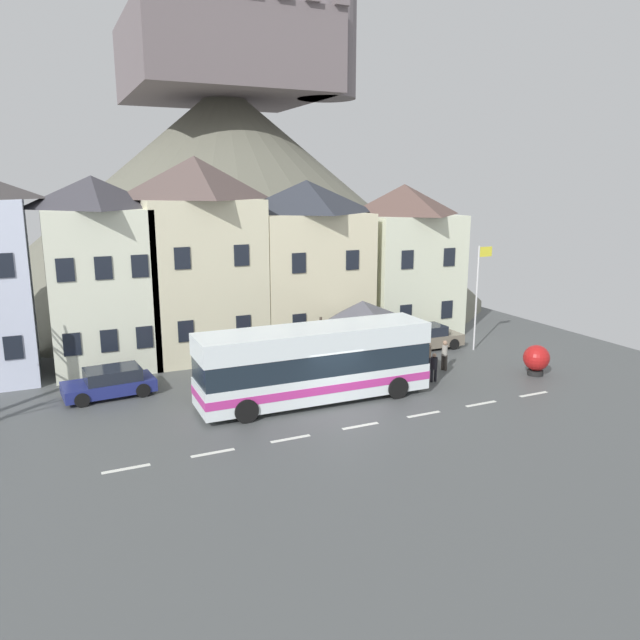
{
  "coord_description": "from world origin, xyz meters",
  "views": [
    {
      "loc": [
        -10.95,
        -21.45,
        9.46
      ],
      "look_at": [
        1.15,
        5.01,
        2.92
      ],
      "focal_mm": 34.29,
      "sensor_mm": 36.0,
      "label": 1
    }
  ],
  "objects_px": {
    "townhouse_01": "(98,272)",
    "pedestrian_00": "(372,363)",
    "bus_shelter": "(362,311)",
    "parked_car_01": "(110,382)",
    "townhouse_03": "(307,263)",
    "pedestrian_01": "(445,354)",
    "transit_bus": "(315,364)",
    "harbour_buoy": "(536,359)",
    "townhouse_04": "(403,259)",
    "pedestrian_03": "(434,365)",
    "parked_car_00": "(424,338)",
    "public_bench": "(337,350)",
    "townhouse_02": "(198,257)",
    "pedestrian_02": "(428,354)",
    "hilltop_castle": "(228,185)",
    "flagpole": "(478,289)"
  },
  "relations": [
    {
      "from": "flagpole",
      "to": "harbour_buoy",
      "type": "bearing_deg",
      "value": -93.56
    },
    {
      "from": "townhouse_01",
      "to": "pedestrian_01",
      "type": "xyz_separation_m",
      "value": [
        15.81,
        -8.76,
        -4.07
      ]
    },
    {
      "from": "townhouse_01",
      "to": "townhouse_03",
      "type": "xyz_separation_m",
      "value": [
        11.67,
        -0.48,
        -0.1
      ]
    },
    {
      "from": "townhouse_02",
      "to": "bus_shelter",
      "type": "xyz_separation_m",
      "value": [
        7.13,
        -6.05,
        -2.54
      ]
    },
    {
      "from": "townhouse_02",
      "to": "hilltop_castle",
      "type": "relative_size",
      "value": 0.25
    },
    {
      "from": "transit_bus",
      "to": "harbour_buoy",
      "type": "bearing_deg",
      "value": -5.29
    },
    {
      "from": "pedestrian_03",
      "to": "townhouse_03",
      "type": "bearing_deg",
      "value": 104.71
    },
    {
      "from": "flagpole",
      "to": "harbour_buoy",
      "type": "distance_m",
      "value": 5.83
    },
    {
      "from": "townhouse_02",
      "to": "pedestrian_02",
      "type": "xyz_separation_m",
      "value": [
        9.61,
        -8.55,
        -4.54
      ]
    },
    {
      "from": "pedestrian_01",
      "to": "flagpole",
      "type": "bearing_deg",
      "value": 32.44
    },
    {
      "from": "pedestrian_02",
      "to": "townhouse_01",
      "type": "bearing_deg",
      "value": 149.98
    },
    {
      "from": "transit_bus",
      "to": "bus_shelter",
      "type": "height_order",
      "value": "bus_shelter"
    },
    {
      "from": "pedestrian_01",
      "to": "townhouse_01",
      "type": "bearing_deg",
      "value": 151.01
    },
    {
      "from": "pedestrian_03",
      "to": "public_bench",
      "type": "bearing_deg",
      "value": 113.41
    },
    {
      "from": "flagpole",
      "to": "pedestrian_00",
      "type": "bearing_deg",
      "value": -165.0
    },
    {
      "from": "hilltop_castle",
      "to": "transit_bus",
      "type": "xyz_separation_m",
      "value": [
        -4.3,
        -27.6,
        -7.57
      ]
    },
    {
      "from": "pedestrian_02",
      "to": "harbour_buoy",
      "type": "bearing_deg",
      "value": -30.97
    },
    {
      "from": "parked_car_00",
      "to": "pedestrian_02",
      "type": "xyz_separation_m",
      "value": [
        -2.3,
        -3.77,
        0.23
      ]
    },
    {
      "from": "bus_shelter",
      "to": "flagpole",
      "type": "distance_m",
      "value": 7.43
    },
    {
      "from": "townhouse_01",
      "to": "townhouse_03",
      "type": "bearing_deg",
      "value": -2.37
    },
    {
      "from": "townhouse_01",
      "to": "parked_car_00",
      "type": "distance_m",
      "value": 18.37
    },
    {
      "from": "pedestrian_01",
      "to": "flagpole",
      "type": "distance_m",
      "value": 5.46
    },
    {
      "from": "townhouse_02",
      "to": "pedestrian_01",
      "type": "relative_size",
      "value": 6.92
    },
    {
      "from": "townhouse_04",
      "to": "pedestrian_03",
      "type": "distance_m",
      "value": 11.39
    },
    {
      "from": "townhouse_03",
      "to": "pedestrian_00",
      "type": "distance_m",
      "value": 8.87
    },
    {
      "from": "bus_shelter",
      "to": "townhouse_01",
      "type": "bearing_deg",
      "value": 153.83
    },
    {
      "from": "public_bench",
      "to": "flagpole",
      "type": "distance_m",
      "value": 8.81
    },
    {
      "from": "townhouse_03",
      "to": "pedestrian_01",
      "type": "height_order",
      "value": "townhouse_03"
    },
    {
      "from": "harbour_buoy",
      "to": "bus_shelter",
      "type": "bearing_deg",
      "value": 143.36
    },
    {
      "from": "parked_car_00",
      "to": "pedestrian_02",
      "type": "height_order",
      "value": "pedestrian_02"
    },
    {
      "from": "townhouse_02",
      "to": "pedestrian_02",
      "type": "relative_size",
      "value": 6.85
    },
    {
      "from": "transit_bus",
      "to": "parked_car_00",
      "type": "relative_size",
      "value": 2.36
    },
    {
      "from": "hilltop_castle",
      "to": "public_bench",
      "type": "bearing_deg",
      "value": -91.09
    },
    {
      "from": "parked_car_01",
      "to": "pedestrian_01",
      "type": "distance_m",
      "value": 16.41
    },
    {
      "from": "parked_car_01",
      "to": "public_bench",
      "type": "xyz_separation_m",
      "value": [
        12.06,
        1.24,
        -0.16
      ]
    },
    {
      "from": "pedestrian_02",
      "to": "flagpole",
      "type": "bearing_deg",
      "value": 25.98
    },
    {
      "from": "pedestrian_03",
      "to": "hilltop_castle",
      "type": "bearing_deg",
      "value": 94.23
    },
    {
      "from": "pedestrian_01",
      "to": "pedestrian_03",
      "type": "relative_size",
      "value": 1.09
    },
    {
      "from": "townhouse_01",
      "to": "pedestrian_03",
      "type": "xyz_separation_m",
      "value": [
        14.2,
        -10.13,
        -4.09
      ]
    },
    {
      "from": "townhouse_01",
      "to": "harbour_buoy",
      "type": "bearing_deg",
      "value": -30.25
    },
    {
      "from": "pedestrian_00",
      "to": "pedestrian_01",
      "type": "height_order",
      "value": "pedestrian_01"
    },
    {
      "from": "parked_car_01",
      "to": "pedestrian_00",
      "type": "height_order",
      "value": "pedestrian_00"
    },
    {
      "from": "pedestrian_02",
      "to": "hilltop_castle",
      "type": "bearing_deg",
      "value": 95.99
    },
    {
      "from": "bus_shelter",
      "to": "parked_car_01",
      "type": "height_order",
      "value": "bus_shelter"
    },
    {
      "from": "townhouse_01",
      "to": "pedestrian_00",
      "type": "relative_size",
      "value": 6.56
    },
    {
      "from": "hilltop_castle",
      "to": "flagpole",
      "type": "bearing_deg",
      "value": -72.08
    },
    {
      "from": "townhouse_03",
      "to": "pedestrian_00",
      "type": "height_order",
      "value": "townhouse_03"
    },
    {
      "from": "parked_car_01",
      "to": "public_bench",
      "type": "bearing_deg",
      "value": -178.81
    },
    {
      "from": "hilltop_castle",
      "to": "parked_car_00",
      "type": "xyz_separation_m",
      "value": [
        5.04,
        -22.28,
        -8.59
      ]
    },
    {
      "from": "pedestrian_01",
      "to": "pedestrian_03",
      "type": "distance_m",
      "value": 2.11
    }
  ]
}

